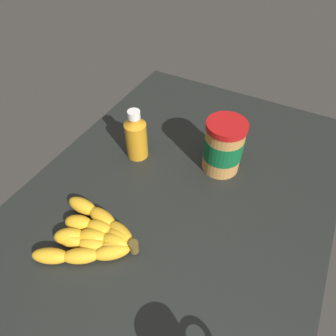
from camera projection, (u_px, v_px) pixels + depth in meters
The scene contains 4 objects.
ground_plane at pixel (178, 198), 73.61cm from camera, with size 99.05×70.13×4.12cm, color black.
banana_bunch at pixel (94, 236), 61.88cm from camera, with size 17.46×20.71×3.57cm.
peanut_butter_jar at pixel (223, 146), 73.05cm from camera, with size 9.90×9.90×14.29cm.
honey_bottle at pixel (136, 136), 76.69cm from camera, with size 5.73×5.73×14.35cm.
Camera 1 is at (-41.23, -19.17, 56.36)cm, focal length 31.57 mm.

